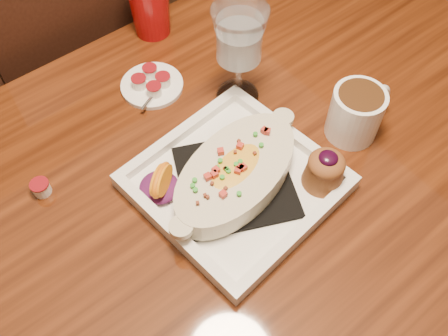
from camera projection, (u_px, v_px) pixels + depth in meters
floor at (231, 321)px, 1.45m from camera, size 7.00×7.00×0.00m
table at (235, 210)px, 0.91m from camera, size 1.50×0.90×0.75m
chair_far at (82, 75)px, 1.31m from camera, size 0.42×0.42×0.93m
plate at (241, 176)px, 0.80m from camera, size 0.32×0.32×0.08m
coffee_mug at (357, 111)px, 0.85m from camera, size 0.13×0.09×0.10m
goblet at (239, 41)px, 0.83m from camera, size 0.10×0.10×0.20m
saucer at (152, 84)px, 0.95m from camera, size 0.12×0.12×0.08m
creamer_loose at (41, 188)px, 0.81m from camera, size 0.03×0.03×0.02m
red_tumbler at (149, 2)px, 0.99m from camera, size 0.08×0.08×0.14m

